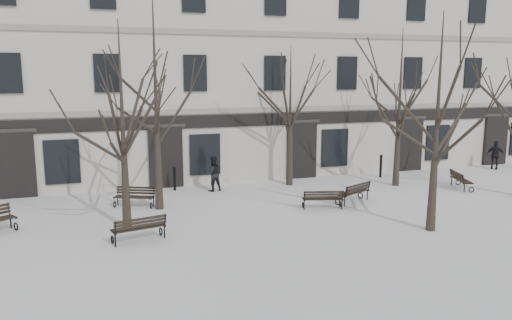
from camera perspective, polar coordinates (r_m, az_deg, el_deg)
name	(u,v)px	position (r m, az deg, el deg)	size (l,w,h in m)	color
ground	(299,229)	(17.78, 4.92, -7.83)	(100.00, 100.00, 0.00)	white
building	(212,71)	(29.30, -5.02, 10.10)	(40.40, 10.20, 11.40)	#BCB7AD
tree_1	(122,101)	(17.56, -15.12, 6.54)	(5.02, 5.02, 7.17)	black
tree_2	(439,97)	(17.82, 20.14, 6.81)	(5.18, 5.18, 7.41)	black
tree_4	(155,72)	(19.89, -11.48, 9.80)	(6.08, 6.08, 8.69)	black
tree_5	(290,99)	(23.97, 3.95, 6.96)	(4.68, 4.68, 6.69)	black
tree_6	(400,89)	(24.71, 16.16, 7.82)	(5.23, 5.23, 7.47)	black
bench_1	(139,228)	(16.73, -13.22, -7.52)	(1.81, 0.99, 0.87)	black
bench_2	(323,198)	(20.24, 7.64, -4.38)	(1.69, 0.97, 0.81)	black
bench_3	(135,196)	(21.03, -13.72, -4.03)	(1.69, 1.20, 0.81)	black
bench_4	(354,192)	(21.44, 11.16, -3.58)	(1.80, 1.29, 0.87)	black
bench_5	(460,179)	(25.48, 22.31, -2.06)	(1.08, 1.72, 0.83)	black
bollard_a	(175,178)	(23.51, -9.29, -1.99)	(0.15, 0.15, 1.14)	black
bollard_b	(381,165)	(26.90, 14.07, -0.57)	(0.16, 0.16, 1.21)	black
pedestrian_b	(213,191)	(23.30, -4.92, -3.54)	(0.80, 0.62, 1.64)	black
pedestrian_c	(494,169)	(31.45, 25.58, -0.96)	(0.96, 0.40, 1.64)	black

